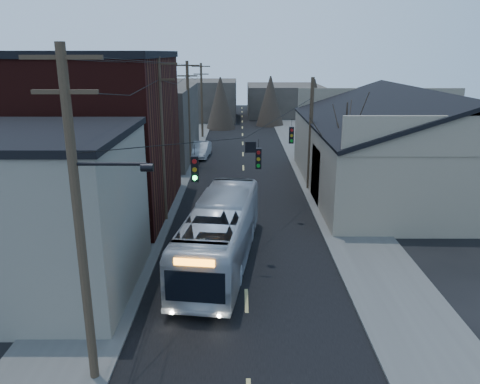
{
  "coord_description": "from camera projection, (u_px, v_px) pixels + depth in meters",
  "views": [
    {
      "loc": [
        -0.26,
        -9.85,
        10.23
      ],
      "look_at": [
        -0.28,
        14.27,
        3.0
      ],
      "focal_mm": 35.0,
      "sensor_mm": 36.0,
      "label": 1
    }
  ],
  "objects": [
    {
      "name": "building_far_right",
      "position": [
        284.0,
        100.0,
        78.7
      ],
      "size": [
        12.0,
        14.0,
        5.0
      ],
      "primitive_type": "cube",
      "color": "#37332C",
      "rests_on": "ground"
    },
    {
      "name": "warehouse",
      "position": [
        415.0,
        155.0,
        35.53
      ],
      "size": [
        16.16,
        20.6,
        7.73
      ],
      "color": "#7E725B",
      "rests_on": "ground"
    },
    {
      "name": "sidewalk_left",
      "position": [
        170.0,
        173.0,
        41.1
      ],
      "size": [
        4.0,
        110.0,
        0.12
      ],
      "primitive_type": "cube",
      "color": "#474744",
      "rests_on": "ground"
    },
    {
      "name": "building_brick",
      "position": [
        89.0,
        137.0,
        30.1
      ],
      "size": [
        10.0,
        12.0,
        10.0
      ],
      "primitive_type": "cube",
      "color": "black",
      "rests_on": "ground"
    },
    {
      "name": "building_far_left",
      "position": [
        204.0,
        100.0,
        73.78
      ],
      "size": [
        10.0,
        12.0,
        6.0
      ],
      "primitive_type": "cube",
      "color": "#37332C",
      "rests_on": "ground"
    },
    {
      "name": "parked_car",
      "position": [
        201.0,
        150.0,
        47.27
      ],
      "size": [
        1.98,
        4.82,
        1.55
      ],
      "primitive_type": "imported",
      "rotation": [
        0.0,
        0.0,
        -0.07
      ],
      "color": "#B6BABF",
      "rests_on": "ground"
    },
    {
      "name": "bare_tree",
      "position": [
        344.0,
        158.0,
        30.49
      ],
      "size": [
        0.4,
        0.4,
        7.2
      ],
      "primitive_type": "cone",
      "color": "black",
      "rests_on": "ground"
    },
    {
      "name": "building_clapboard",
      "position": [
        36.0,
        216.0,
        20.0
      ],
      "size": [
        8.0,
        8.0,
        7.0
      ],
      "primitive_type": "cube",
      "color": "slate",
      "rests_on": "ground"
    },
    {
      "name": "utility_lines",
      "position": [
        201.0,
        128.0,
        34.08
      ],
      "size": [
        11.24,
        45.28,
        10.5
      ],
      "color": "#382B1E",
      "rests_on": "ground"
    },
    {
      "name": "road_surface",
      "position": [
        243.0,
        173.0,
        41.1
      ],
      "size": [
        9.0,
        110.0,
        0.02
      ],
      "primitive_type": "cube",
      "color": "black",
      "rests_on": "ground"
    },
    {
      "name": "bus",
      "position": [
        220.0,
        233.0,
        23.2
      ],
      "size": [
        4.16,
        11.83,
        3.23
      ],
      "primitive_type": "imported",
      "rotation": [
        0.0,
        0.0,
        3.01
      ],
      "color": "#B0B4BC",
      "rests_on": "ground"
    },
    {
      "name": "building_left_far",
      "position": [
        146.0,
        124.0,
        45.86
      ],
      "size": [
        9.0,
        14.0,
        7.0
      ],
      "primitive_type": "cube",
      "color": "#37332C",
      "rests_on": "ground"
    },
    {
      "name": "sidewalk_right",
      "position": [
        317.0,
        173.0,
        41.08
      ],
      "size": [
        4.0,
        110.0,
        0.12
      ],
      "primitive_type": "cube",
      "color": "#474744",
      "rests_on": "ground"
    }
  ]
}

